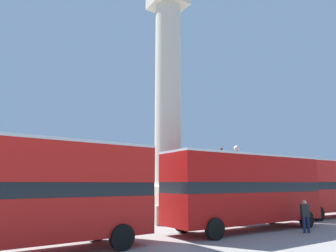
# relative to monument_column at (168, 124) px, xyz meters

# --- Properties ---
(ground_plane) EXTENTS (200.00, 200.00, 0.00)m
(ground_plane) POSITION_rel_monument_column_xyz_m (0.00, 0.00, -7.12)
(ground_plane) COLOR #9E9B93
(monument_column) EXTENTS (4.77, 4.77, 19.19)m
(monument_column) POSITION_rel_monument_column_xyz_m (0.00, 0.00, 0.00)
(monument_column) COLOR #BCB29E
(monument_column) RESTS_ON ground_plane
(bus_a) EXTENTS (10.16, 3.25, 4.42)m
(bus_a) POSITION_rel_monument_column_xyz_m (12.01, -5.32, -4.68)
(bus_a) COLOR red
(bus_a) RESTS_ON ground_plane
(bus_b) EXTENTS (10.22, 3.19, 4.25)m
(bus_b) POSITION_rel_monument_column_xyz_m (-10.64, -6.47, -4.77)
(bus_b) COLOR red
(bus_b) RESTS_ON ground_plane
(bus_c) EXTENTS (10.19, 2.96, 4.22)m
(bus_c) POSITION_rel_monument_column_xyz_m (1.08, -6.62, -4.78)
(bus_c) COLOR #A80F0C
(bus_c) RESTS_ON ground_plane
(equestrian_statue) EXTENTS (4.46, 3.68, 6.10)m
(equestrian_statue) POSITION_rel_monument_column_xyz_m (8.18, 2.92, -5.48)
(equestrian_statue) COLOR #BCB29E
(equestrian_statue) RESTS_ON ground_plane
(street_lamp) EXTENTS (0.42, 0.42, 5.32)m
(street_lamp) POSITION_rel_monument_column_xyz_m (3.79, -3.38, -4.15)
(street_lamp) COLOR black
(street_lamp) RESTS_ON ground_plane
(pedestrian_near_lamp) EXTENTS (0.48, 0.35, 1.70)m
(pedestrian_near_lamp) POSITION_rel_monument_column_xyz_m (2.99, -8.96, -6.17)
(pedestrian_near_lamp) COLOR #192347
(pedestrian_near_lamp) RESTS_ON ground_plane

